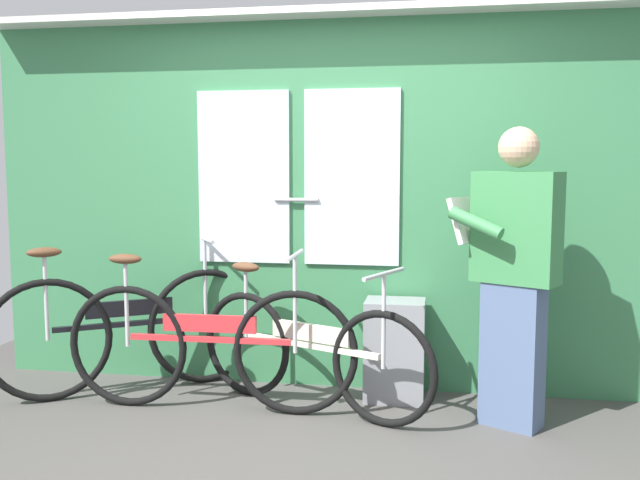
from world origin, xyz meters
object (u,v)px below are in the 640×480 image
object	(u,v)px
bicycle_leaning_behind	(129,330)
bicycle_by_pole	(209,345)
bicycle_near_door	(309,351)
passenger_reading_newspaper	(513,271)
trash_bin_by_wall	(395,350)

from	to	relation	value
bicycle_leaning_behind	bicycle_by_pole	world-z (taller)	bicycle_leaning_behind
bicycle_leaning_behind	bicycle_by_pole	xyz separation A→B (m)	(0.60, -0.24, -0.01)
bicycle_near_door	bicycle_leaning_behind	world-z (taller)	bicycle_leaning_behind
bicycle_leaning_behind	passenger_reading_newspaper	size ratio (longest dim) A/B	0.91
bicycle_by_pole	bicycle_near_door	bearing A→B (deg)	9.86
bicycle_near_door	passenger_reading_newspaper	xyz separation A→B (m)	(1.14, -0.06, 0.51)
bicycle_near_door	bicycle_by_pole	world-z (taller)	bicycle_by_pole
bicycle_by_pole	passenger_reading_newspaper	world-z (taller)	passenger_reading_newspaper
bicycle_near_door	passenger_reading_newspaper	distance (m)	1.25
bicycle_near_door	trash_bin_by_wall	size ratio (longest dim) A/B	2.43
bicycle_leaning_behind	trash_bin_by_wall	distance (m)	1.67
bicycle_near_door	bicycle_leaning_behind	size ratio (longest dim) A/B	1.01
bicycle_near_door	passenger_reading_newspaper	size ratio (longest dim) A/B	0.91
bicycle_near_door	trash_bin_by_wall	world-z (taller)	bicycle_near_door
bicycle_by_pole	passenger_reading_newspaper	xyz separation A→B (m)	(1.71, 0.05, 0.48)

